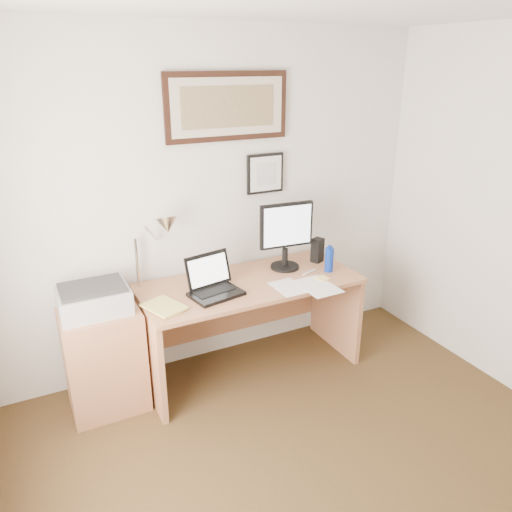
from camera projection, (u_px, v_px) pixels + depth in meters
wall_back at (210, 205)px, 3.69m from camera, size 3.50×0.02×2.50m
side_cabinet at (105, 360)px, 3.36m from camera, size 0.50×0.40×0.73m
water_bottle at (329, 260)px, 3.77m from camera, size 0.07×0.07×0.19m
bottle_cap at (330, 247)px, 3.73m from camera, size 0.03×0.03×0.02m
speaker at (317, 250)px, 3.95m from camera, size 0.11×0.10×0.19m
paper_sheet_a at (288, 287)px, 3.53m from camera, size 0.20×0.28×0.00m
paper_sheet_b at (318, 286)px, 3.54m from camera, size 0.24×0.34×0.00m
sticky_pad at (323, 278)px, 3.66m from camera, size 0.10×0.10×0.01m
marker_pen at (309, 272)px, 3.77m from camera, size 0.14×0.06×0.02m
book at (152, 312)px, 3.16m from camera, size 0.28×0.33×0.02m
desk at (245, 306)px, 3.79m from camera, size 1.60×0.70×0.75m
laptop at (213, 285)px, 3.43m from camera, size 0.38×0.35×0.26m
lcd_monitor at (286, 233)px, 3.75m from camera, size 0.42×0.22×0.52m
printer at (94, 299)px, 3.21m from camera, size 0.44×0.34×0.18m
desk_lamp at (164, 228)px, 3.39m from camera, size 0.29×0.27×0.53m
picture_large at (228, 107)px, 3.47m from camera, size 0.92×0.04×0.47m
picture_small at (265, 173)px, 3.78m from camera, size 0.30×0.03×0.30m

